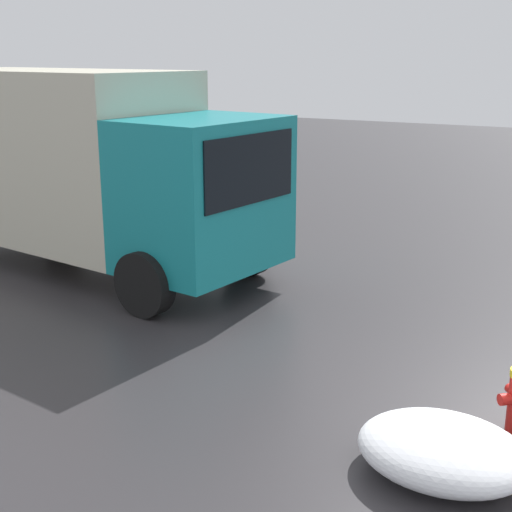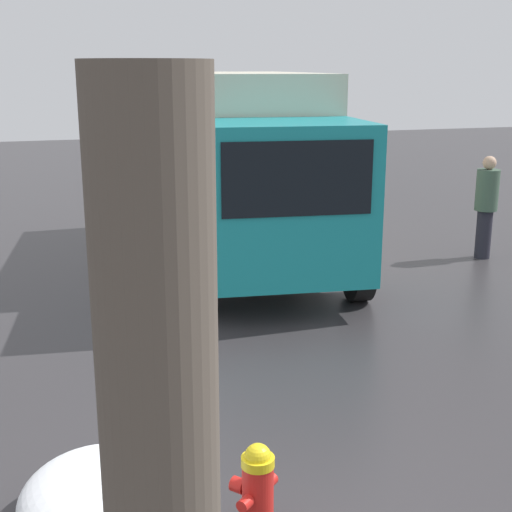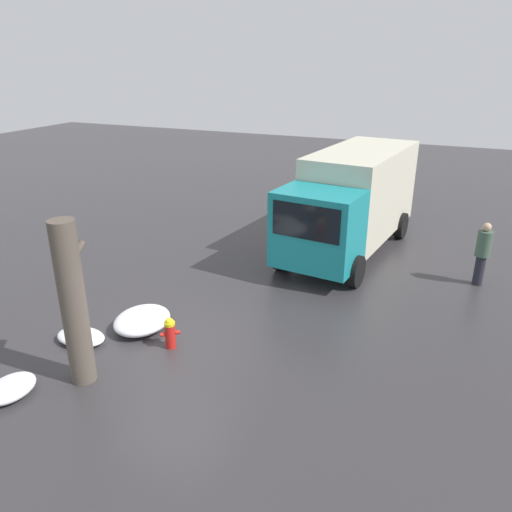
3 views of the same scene
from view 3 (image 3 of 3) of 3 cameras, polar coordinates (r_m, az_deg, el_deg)
The scene contains 8 objects.
ground_plane at distance 11.30m, azimuth -9.67°, elevation -10.21°, with size 60.00×60.00×0.00m, color #333033.
fire_hydrant at distance 11.11m, azimuth -9.80°, elevation -8.59°, with size 0.37×0.38×0.72m.
tree_trunk at distance 9.91m, azimuth -20.14°, elevation -5.18°, with size 0.74×0.48×3.30m.
delivery_truck at distance 16.22m, azimuth 10.99°, elevation 6.45°, with size 7.02×3.22×3.18m.
pedestrian at distance 14.94m, azimuth 24.48°, elevation 0.48°, with size 0.39×0.39×1.80m.
snow_pile_by_hydrant at distance 10.71m, azimuth -26.27°, elevation -13.41°, with size 1.01×0.77×0.32m.
snow_pile_curbside at distance 12.03m, azimuth -12.87°, elevation -7.16°, with size 1.45×1.23×0.43m.
snow_pile_by_tree at distance 11.93m, azimuth -19.39°, elevation -8.71°, with size 0.76×1.17×0.24m.
Camera 3 is at (-7.91, -5.43, 5.97)m, focal length 35.00 mm.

